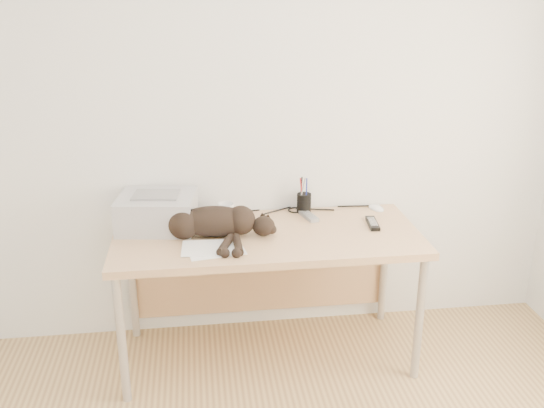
{
  "coord_description": "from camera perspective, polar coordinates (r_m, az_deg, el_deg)",
  "views": [
    {
      "loc": [
        -0.36,
        -1.5,
        1.98
      ],
      "look_at": [
        0.02,
        1.34,
        0.92
      ],
      "focal_mm": 40.0,
      "sensor_mm": 36.0,
      "label": 1
    }
  ],
  "objects": [
    {
      "name": "remote_grey",
      "position": [
        3.39,
        3.37,
        -1.06
      ],
      "size": [
        0.1,
        0.19,
        0.02
      ],
      "primitive_type": "cube",
      "rotation": [
        0.0,
        0.0,
        0.27
      ],
      "color": "gray",
      "rests_on": "desk"
    },
    {
      "name": "desk",
      "position": [
        3.3,
        -0.62,
        -4.37
      ],
      "size": [
        1.6,
        0.7,
        0.74
      ],
      "color": "tan",
      "rests_on": "floor"
    },
    {
      "name": "wall_back",
      "position": [
        3.34,
        -1.23,
        8.48
      ],
      "size": [
        3.5,
        0.0,
        3.5
      ],
      "primitive_type": "plane",
      "rotation": [
        1.57,
        0.0,
        0.0
      ],
      "color": "white",
      "rests_on": "floor"
    },
    {
      "name": "remote_black",
      "position": [
        3.32,
        9.45,
        -1.81
      ],
      "size": [
        0.07,
        0.18,
        0.02
      ],
      "primitive_type": "cube",
      "rotation": [
        0.0,
        0.0,
        -0.1
      ],
      "color": "black",
      "rests_on": "desk"
    },
    {
      "name": "pen_cup",
      "position": [
        3.45,
        3.03,
        0.12
      ],
      "size": [
        0.08,
        0.08,
        0.21
      ],
      "color": "black",
      "rests_on": "desk"
    },
    {
      "name": "printer",
      "position": [
        3.28,
        -10.75,
        -0.67
      ],
      "size": [
        0.44,
        0.39,
        0.19
      ],
      "color": "#A9A9AE",
      "rests_on": "desk"
    },
    {
      "name": "mouse",
      "position": [
        3.55,
        9.79,
        -0.19
      ],
      "size": [
        0.1,
        0.13,
        0.04
      ],
      "primitive_type": "ellipsoid",
      "rotation": [
        0.0,
        0.0,
        0.35
      ],
      "color": "white",
      "rests_on": "desk"
    },
    {
      "name": "mug",
      "position": [
        3.36,
        -4.35,
        -0.66
      ],
      "size": [
        0.12,
        0.12,
        0.09
      ],
      "primitive_type": "imported",
      "rotation": [
        0.0,
        0.0,
        0.41
      ],
      "color": "white",
      "rests_on": "desk"
    },
    {
      "name": "papers",
      "position": [
        3.0,
        -5.61,
        -4.21
      ],
      "size": [
        0.32,
        0.24,
        0.01
      ],
      "color": "white",
      "rests_on": "desk"
    },
    {
      "name": "cat",
      "position": [
        3.12,
        -5.83,
        -1.81
      ],
      "size": [
        0.74,
        0.38,
        0.17
      ],
      "rotation": [
        0.0,
        0.0,
        -0.12
      ],
      "color": "black",
      "rests_on": "desk"
    },
    {
      "name": "cable_tangle",
      "position": [
        3.45,
        -1.07,
        -0.73
      ],
      "size": [
        1.36,
        0.09,
        0.01
      ],
      "primitive_type": null,
      "color": "black",
      "rests_on": "desk"
    }
  ]
}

